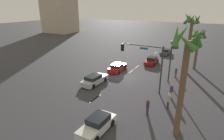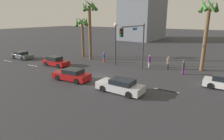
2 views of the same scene
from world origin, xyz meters
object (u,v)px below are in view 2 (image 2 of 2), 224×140
(car_0, at_px, (120,86))
(pedestrian_0, at_px, (104,57))
(car_3, at_px, (72,75))
(palm_tree_1, at_px, (90,18))
(traffic_signal, at_px, (136,40))
(pedestrian_3, at_px, (149,61))
(pedestrian_2, at_px, (183,67))
(car_4, at_px, (56,62))
(car_2, at_px, (22,55))
(streetlamp, at_px, (116,36))
(pedestrian_1, at_px, (168,63))
(palm_tree_0, at_px, (207,21))
(building_1, at_px, (144,1))
(palm_tree_2, at_px, (82,28))

(car_0, bearing_deg, pedestrian_0, 129.80)
(car_3, xyz_separation_m, palm_tree_1, (-5.03, 10.42, 6.30))
(traffic_signal, relative_size, pedestrian_3, 3.46)
(car_3, height_order, pedestrian_2, pedestrian_2)
(pedestrian_0, bearing_deg, car_3, -79.85)
(car_3, bearing_deg, car_4, 149.34)
(car_0, xyz_separation_m, traffic_signal, (-1.55, 7.09, 3.63))
(traffic_signal, xyz_separation_m, pedestrian_3, (0.62, 3.54, -3.32))
(car_0, relative_size, traffic_signal, 0.76)
(car_2, height_order, pedestrian_3, pedestrian_3)
(traffic_signal, relative_size, streetlamp, 0.99)
(car_0, bearing_deg, traffic_signal, 102.32)
(traffic_signal, relative_size, pedestrian_0, 3.68)
(car_2, distance_m, pedestrian_2, 26.53)
(pedestrian_1, height_order, pedestrian_2, pedestrian_1)
(car_2, relative_size, palm_tree_1, 0.41)
(car_4, height_order, palm_tree_0, palm_tree_0)
(pedestrian_3, bearing_deg, streetlamp, -164.28)
(car_2, distance_m, palm_tree_1, 13.66)
(pedestrian_3, bearing_deg, building_1, 113.31)
(car_0, distance_m, streetlamp, 11.54)
(car_2, distance_m, palm_tree_2, 11.63)
(car_4, xyz_separation_m, pedestrian_2, (17.30, 4.84, 0.30))
(car_2, bearing_deg, car_0, -12.88)
(car_3, relative_size, palm_tree_2, 0.62)
(pedestrian_1, height_order, pedestrian_3, pedestrian_3)
(building_1, bearing_deg, streetlamp, -70.61)
(palm_tree_1, bearing_deg, pedestrian_2, -5.76)
(streetlamp, height_order, building_1, building_1)
(pedestrian_0, relative_size, pedestrian_1, 0.94)
(palm_tree_1, xyz_separation_m, building_1, (-4.27, 34.39, 5.18))
(car_0, relative_size, car_2, 1.17)
(streetlamp, height_order, pedestrian_0, streetlamp)
(palm_tree_1, bearing_deg, pedestrian_0, -16.15)
(pedestrian_2, distance_m, building_1, 42.55)
(building_1, bearing_deg, pedestrian_1, -59.23)
(car_0, relative_size, pedestrian_0, 2.78)
(pedestrian_2, xyz_separation_m, palm_tree_0, (1.78, 3.13, 5.63))
(palm_tree_2, bearing_deg, car_4, -83.88)
(streetlamp, xyz_separation_m, palm_tree_1, (-5.80, 1.57, 2.55))
(car_2, relative_size, pedestrian_0, 2.39)
(car_2, distance_m, streetlamp, 17.38)
(building_1, bearing_deg, pedestrian_2, -57.37)
(pedestrian_3, distance_m, palm_tree_2, 13.94)
(palm_tree_0, relative_size, building_1, 0.39)
(streetlamp, xyz_separation_m, building_1, (-10.06, 35.95, 7.73))
(pedestrian_0, bearing_deg, pedestrian_3, 5.97)
(pedestrian_0, bearing_deg, car_2, -161.10)
(car_4, bearing_deg, building_1, 93.55)
(car_3, xyz_separation_m, palm_tree_2, (-7.59, 11.61, 4.60))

